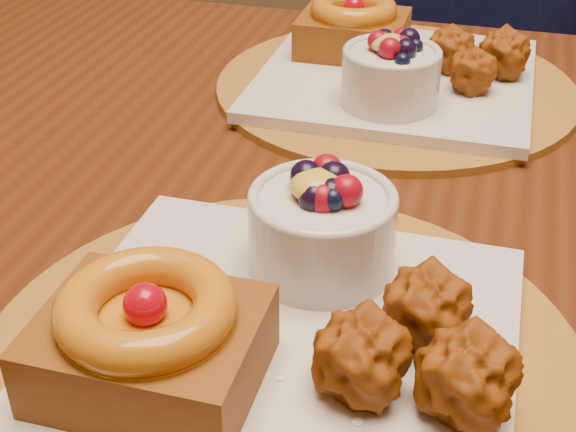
# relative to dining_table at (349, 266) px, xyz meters

# --- Properties ---
(dining_table) EXTENTS (1.60, 0.90, 0.76)m
(dining_table) POSITION_rel_dining_table_xyz_m (0.00, 0.00, 0.00)
(dining_table) COLOR #3D1B0B
(dining_table) RESTS_ON ground
(place_setting_near) EXTENTS (0.38, 0.38, 0.09)m
(place_setting_near) POSITION_rel_dining_table_xyz_m (-0.00, -0.21, 0.11)
(place_setting_near) COLOR brown
(place_setting_near) RESTS_ON dining_table
(place_setting_far) EXTENTS (0.38, 0.38, 0.09)m
(place_setting_far) POSITION_rel_dining_table_xyz_m (-0.00, 0.21, 0.10)
(place_setting_far) COLOR brown
(place_setting_far) RESTS_ON dining_table
(chair_far) EXTENTS (0.47, 0.47, 0.96)m
(chair_far) POSITION_rel_dining_table_xyz_m (-0.05, 0.93, -0.15)
(chair_far) COLOR black
(chair_far) RESTS_ON ground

